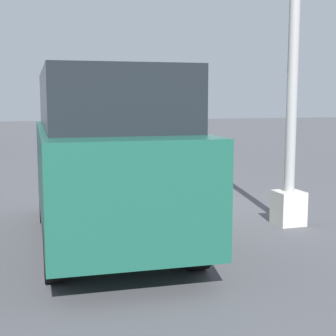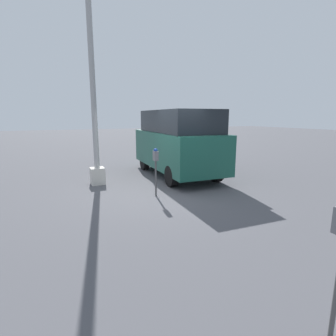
% 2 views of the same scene
% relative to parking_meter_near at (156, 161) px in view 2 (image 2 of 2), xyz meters
% --- Properties ---
extents(ground_plane, '(80.00, 80.00, 0.00)m').
position_rel_parking_meter_near_xyz_m(ground_plane, '(0.51, -0.38, -0.99)').
color(ground_plane, '#4C4C51').
extents(parking_meter_near, '(0.21, 0.13, 1.34)m').
position_rel_parking_meter_near_xyz_m(parking_meter_near, '(0.00, 0.00, 0.00)').
color(parking_meter_near, '#4C4C4C').
rests_on(parking_meter_near, ground).
extents(lamp_post, '(0.44, 0.44, 6.22)m').
position_rel_parking_meter_near_xyz_m(lamp_post, '(2.01, 1.25, 1.15)').
color(lamp_post, beige).
rests_on(lamp_post, ground).
extents(parked_van, '(4.73, 2.09, 2.42)m').
position_rel_parking_meter_near_xyz_m(parked_van, '(2.10, -1.72, 0.29)').
color(parked_van, '#195142').
rests_on(parked_van, ground).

